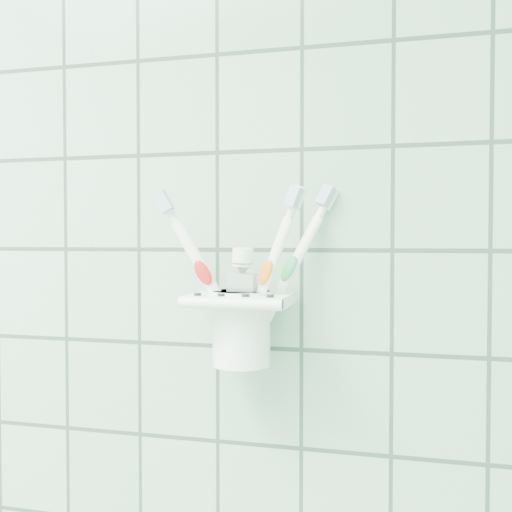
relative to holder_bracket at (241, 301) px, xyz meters
The scene contains 6 objects.
holder_bracket is the anchor object (origin of this frame).
cup 0.03m from the holder_bracket, 100.96° to the left, with size 0.07×0.07×0.08m.
toothbrush_pink 0.05m from the holder_bracket, ahead, with size 0.10×0.02×0.21m.
toothbrush_blue 0.05m from the holder_bracket, 15.15° to the right, with size 0.09×0.06×0.21m.
toothbrush_orange 0.04m from the holder_bracket, 139.81° to the right, with size 0.08×0.03×0.20m.
toothpaste_tube 0.01m from the holder_bracket, 108.57° to the right, with size 0.04×0.03×0.13m.
Camera 1 is at (0.83, 0.54, 1.38)m, focal length 40.00 mm.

